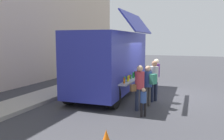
{
  "coord_description": "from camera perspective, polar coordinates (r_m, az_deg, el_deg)",
  "views": [
    {
      "loc": [
        -11.37,
        -2.02,
        2.63
      ],
      "look_at": [
        -1.59,
        1.84,
        1.3
      ],
      "focal_mm": 38.16,
      "sensor_mm": 36.0,
      "label": 1
    }
  ],
  "objects": [
    {
      "name": "ground_plane",
      "position": [
        11.84,
        11.21,
        -5.76
      ],
      "size": [
        60.0,
        60.0,
        0.0
      ],
      "primitive_type": "plane",
      "color": "#38383D"
    },
    {
      "name": "curb_strip",
      "position": [
        9.84,
        -24.04,
        -8.48
      ],
      "size": [
        28.0,
        1.6,
        0.15
      ],
      "primitive_type": "cube",
      "color": "#9E998E",
      "rests_on": "ground"
    },
    {
      "name": "food_truck_main",
      "position": [
        11.44,
        -0.29,
        2.18
      ],
      "size": [
        6.1,
        3.11,
        3.8
      ],
      "rotation": [
        0.0,
        0.0,
        0.04
      ],
      "color": "#2B319E",
      "rests_on": "ground"
    },
    {
      "name": "trash_bin",
      "position": [
        16.16,
        -2.62,
        -0.49
      ],
      "size": [
        0.6,
        0.6,
        0.93
      ],
      "primitive_type": "cylinder",
      "color": "#2B6537",
      "rests_on": "ground"
    },
    {
      "name": "customer_front_ordering",
      "position": [
        10.27,
        10.0,
        -1.8
      ],
      "size": [
        0.56,
        0.43,
        1.76
      ],
      "rotation": [
        0.0,
        0.0,
        1.08
      ],
      "color": "#1D2337",
      "rests_on": "ground"
    },
    {
      "name": "customer_mid_with_backpack",
      "position": [
        9.45,
        8.76,
        -2.81
      ],
      "size": [
        0.42,
        0.53,
        1.63
      ],
      "rotation": [
        0.0,
        0.0,
        1.18
      ],
      "color": "#494542",
      "rests_on": "ground"
    },
    {
      "name": "customer_rear_waiting",
      "position": [
        8.88,
        6.55,
        -3.35
      ],
      "size": [
        0.49,
        0.49,
        1.7
      ],
      "rotation": [
        0.0,
        0.0,
        0.79
      ],
      "color": "#1E243A",
      "rests_on": "ground"
    },
    {
      "name": "customer_extra_browsing",
      "position": [
        11.85,
        10.52,
        -0.72
      ],
      "size": [
        0.35,
        0.35,
        1.71
      ],
      "rotation": [
        0.0,
        0.0,
        1.95
      ],
      "color": "#1F2238",
      "rests_on": "ground"
    },
    {
      "name": "child_near_queue",
      "position": [
        8.27,
        7.54,
        -7.04
      ],
      "size": [
        0.21,
        0.21,
        1.01
      ],
      "rotation": [
        0.0,
        0.0,
        0.7
      ],
      "color": "black",
      "rests_on": "ground"
    }
  ]
}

